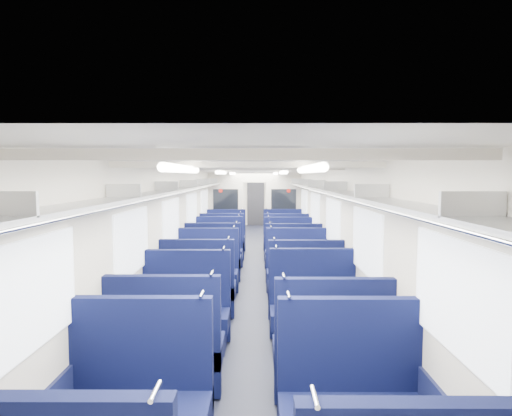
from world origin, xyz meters
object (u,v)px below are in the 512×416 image
(seat_14, at_px, (218,253))
(seat_19, at_px, (283,239))
(seat_5, at_px, (331,358))
(seat_17, at_px, (286,246))
(seat_2, at_px, (138,409))
(seat_18, at_px, (225,239))
(seat_12, at_px, (214,262))
(seat_15, at_px, (289,254))
(seat_7, at_px, (313,314))
(seat_10, at_px, (207,275))
(bulkhead, at_px, (255,208))
(seat_4, at_px, (167,353))
(seat_13, at_px, (293,263))
(seat_3, at_px, (352,411))
(seat_9, at_px, (305,292))
(end_door, at_px, (256,203))
(seat_6, at_px, (185,317))
(seat_8, at_px, (199,291))
(seat_11, at_px, (298,275))
(seat_16, at_px, (222,245))

(seat_14, height_order, seat_19, same)
(seat_5, relative_size, seat_17, 1.00)
(seat_2, height_order, seat_18, same)
(seat_12, xyz_separation_m, seat_19, (1.66, 3.39, 0.00))
(seat_15, height_order, seat_17, same)
(seat_7, distance_m, seat_10, 2.79)
(bulkhead, relative_size, seat_4, 2.21)
(seat_4, height_order, seat_5, same)
(seat_12, bearing_deg, seat_13, -3.99)
(seat_3, xyz_separation_m, seat_9, (0.00, 3.41, 0.00))
(bulkhead, height_order, seat_13, bulkhead)
(seat_18, bearing_deg, seat_7, -76.08)
(seat_12, relative_size, seat_15, 1.00)
(seat_18, height_order, seat_19, same)
(end_door, bearing_deg, bulkhead, -90.00)
(seat_6, distance_m, seat_12, 3.54)
(end_door, xyz_separation_m, seat_15, (0.83, -9.26, -0.61))
(seat_6, distance_m, seat_8, 1.25)
(seat_4, xyz_separation_m, seat_13, (1.66, 4.57, 0.00))
(seat_2, bearing_deg, seat_4, 90.00)
(seat_3, height_order, seat_11, same)
(seat_2, relative_size, seat_18, 1.00)
(seat_18, bearing_deg, seat_9, -73.56)
(seat_4, relative_size, seat_5, 1.00)
(seat_5, distance_m, seat_17, 6.95)
(end_door, height_order, seat_12, end_door)
(seat_6, relative_size, seat_14, 1.00)
(seat_11, relative_size, seat_15, 1.00)
(seat_9, xyz_separation_m, seat_11, (0.00, 1.20, 0.00))
(end_door, distance_m, seat_4, 14.94)
(seat_4, height_order, seat_9, same)
(seat_13, relative_size, seat_15, 1.00)
(seat_3, height_order, seat_5, same)
(seat_3, xyz_separation_m, seat_5, (0.00, 0.97, 0.00))
(seat_2, xyz_separation_m, seat_14, (0.00, 6.84, 0.00))
(seat_4, relative_size, seat_18, 1.00)
(seat_2, height_order, seat_5, same)
(seat_3, distance_m, seat_10, 4.87)
(end_door, bearing_deg, seat_10, -94.16)
(seat_7, distance_m, seat_9, 1.07)
(seat_5, distance_m, seat_16, 7.24)
(bulkhead, bearing_deg, seat_16, -114.25)
(seat_3, xyz_separation_m, seat_16, (-1.66, 8.03, 0.00))
(seat_15, bearing_deg, seat_19, 90.00)
(end_door, xyz_separation_m, seat_3, (0.83, -15.98, -0.61))
(seat_11, distance_m, seat_13, 1.04)
(seat_17, bearing_deg, end_door, 95.88)
(seat_2, distance_m, seat_16, 8.01)
(seat_18, bearing_deg, seat_2, -90.00)
(seat_6, relative_size, seat_12, 1.00)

